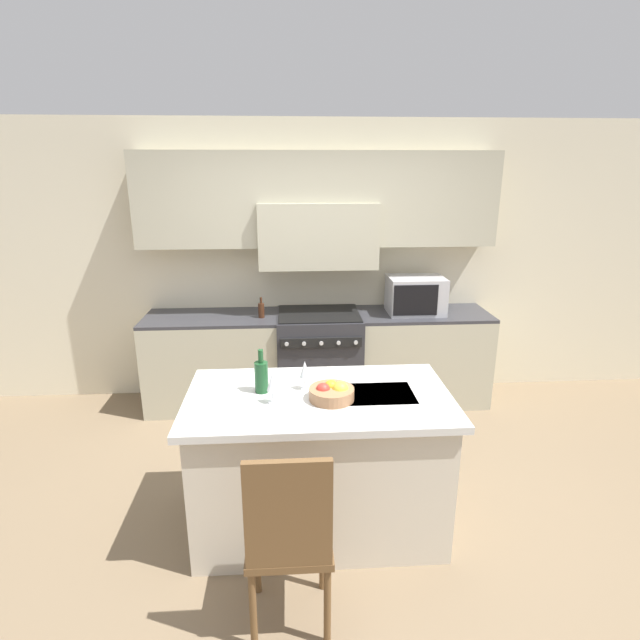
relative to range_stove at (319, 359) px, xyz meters
The scene contains 12 objects.
ground_plane 1.78m from the range_stove, 90.00° to the right, with size 10.00×10.00×0.00m, color #7A664C.
back_cabinetry 1.16m from the range_stove, 90.00° to the left, with size 10.00×0.46×2.70m.
back_counter 0.02m from the range_stove, 90.00° to the left, with size 3.30×0.62×0.91m.
range_stove is the anchor object (origin of this frame).
microwave 1.12m from the range_stove, ahead, with size 0.53×0.39×0.35m.
kitchen_island 1.78m from the range_stove, 93.60° to the right, with size 1.62×0.90×0.93m.
island_chair 2.58m from the range_stove, 96.76° to the right, with size 0.42×0.40×1.05m.
wine_bottle 1.85m from the range_stove, 105.12° to the right, with size 0.08×0.08×0.28m.
wine_glass_near 1.99m from the range_stove, 101.80° to the right, with size 0.07×0.07×0.19m.
wine_glass_far 1.79m from the range_stove, 96.55° to the right, with size 0.07×0.07×0.19m.
fruit_bowl 1.90m from the range_stove, 91.14° to the right, with size 0.27×0.27×0.11m.
oil_bottle_on_counter 0.75m from the range_stove, behind, with size 0.06×0.06×0.19m.
Camera 1 is at (-0.28, -2.82, 2.26)m, focal length 28.00 mm.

